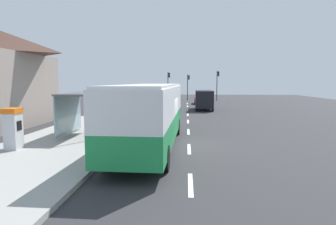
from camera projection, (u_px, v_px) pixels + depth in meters
name	position (u px, v px, depth m)	size (l,w,h in m)	color
ground_plane	(185.00, 115.00, 29.32)	(56.00, 92.00, 0.04)	#2D2D30
sidewalk_platform	(81.00, 135.00, 17.81)	(6.20, 30.00, 0.18)	#999993
lane_stripe_seg_0	(190.00, 184.00, 9.46)	(0.16, 2.20, 0.01)	silver
lane_stripe_seg_1	(189.00, 149.00, 14.42)	(0.16, 2.20, 0.01)	silver
lane_stripe_seg_2	(188.00, 132.00, 19.38)	(0.16, 2.20, 0.01)	silver
lane_stripe_seg_3	(188.00, 122.00, 24.34)	(0.16, 2.20, 0.01)	silver
lane_stripe_seg_4	(188.00, 115.00, 29.31)	(0.16, 2.20, 0.01)	silver
lane_stripe_seg_5	(188.00, 110.00, 34.27)	(0.16, 2.20, 0.01)	silver
lane_stripe_seg_6	(187.00, 106.00, 39.23)	(0.16, 2.20, 0.01)	silver
lane_stripe_seg_7	(187.00, 104.00, 44.19)	(0.16, 2.20, 0.01)	silver
bus	(150.00, 112.00, 14.45)	(2.82, 11.07, 3.21)	#1E8C47
white_van	(204.00, 99.00, 34.41)	(2.13, 5.24, 2.30)	black
sedan_near	(201.00, 99.00, 43.75)	(1.88, 4.42, 1.52)	#A51919
ticket_machine	(13.00, 128.00, 13.56)	(0.66, 0.76, 1.94)	silver
recycling_bin_yellow	(113.00, 128.00, 16.94)	(0.52, 0.52, 0.95)	yellow
recycling_bin_orange	(116.00, 126.00, 17.64)	(0.52, 0.52, 0.95)	orange
traffic_light_near_side	(218.00, 81.00, 50.25)	(0.49, 0.28, 5.18)	#2D2D2D
traffic_light_far_side	(168.00, 82.00, 51.60)	(0.49, 0.28, 4.99)	#2D2D2D
traffic_light_median	(188.00, 83.00, 52.20)	(0.49, 0.28, 4.61)	#2D2D2D
bus_shelter	(77.00, 103.00, 17.23)	(1.80, 4.00, 2.50)	#4C4C51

